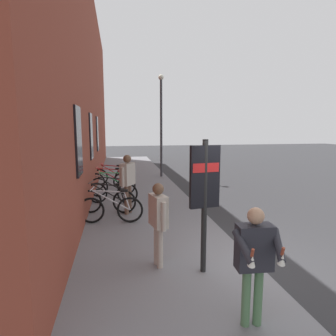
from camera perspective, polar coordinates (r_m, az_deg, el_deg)
The scene contains 14 objects.
ground at distance 11.74m, azimuth 7.91°, elevation -5.22°, with size 60.00×60.00×0.00m, color #2D2D30.
sidewalk_pavement at distance 13.13m, azimuth -6.38°, elevation -3.47°, with size 24.00×3.50×0.12m, color slate.
station_facade at distance 13.97m, azimuth -15.70°, elevation 15.07°, with size 22.00×0.65×8.90m.
bicycle_mid_rack at distance 7.95m, azimuth -11.40°, elevation -8.10°, with size 0.48×1.76×0.97m.
bicycle_nearest_sign at distance 8.83m, azimuth -12.08°, elevation -6.45°, with size 0.56×1.74×0.97m.
bicycle_far_end at distance 9.89m, azimuth -11.12°, elevation -4.82°, with size 0.60×1.73×0.97m.
bicycle_leaning_wall at distance 11.00m, azimuth -11.05°, elevation -3.50°, with size 0.48×1.77×0.97m.
bicycle_by_door at distance 11.98m, azimuth -11.73°, elevation -2.55°, with size 0.48×1.76×0.97m.
bicycle_beside_lamp at distance 13.00m, azimuth -11.28°, elevation -1.69°, with size 0.72×1.68×0.97m.
transit_info_sign at distance 4.99m, azimuth 7.38°, elevation -3.48°, with size 0.16×0.56×2.40m.
pedestrian_near_bus at distance 8.56m, azimuth -8.14°, elevation -2.00°, with size 0.59×0.49×1.79m.
pedestrian_by_facade at distance 5.32m, azimuth -1.97°, elevation -9.65°, with size 0.60×0.33×1.60m.
tourist_with_hotdogs at distance 3.94m, azimuth 17.05°, elevation -16.35°, with size 0.57×0.62×1.61m.
street_lamp at distance 14.80m, azimuth -1.38°, elevation 10.18°, with size 0.28×0.28×5.22m.
Camera 1 is at (-4.83, 2.62, 2.74)m, focal length 30.29 mm.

